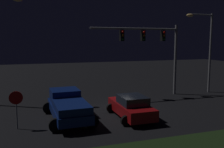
{
  "coord_description": "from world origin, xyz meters",
  "views": [
    {
      "loc": [
        -6.3,
        -17.34,
        5.07
      ],
      "look_at": [
        0.04,
        1.64,
        2.41
      ],
      "focal_mm": 40.38,
      "sensor_mm": 36.0,
      "label": 1
    }
  ],
  "objects_px": {
    "street_lamp_right": "(205,43)",
    "stop_sign": "(16,103)",
    "pickup_truck": "(68,104)",
    "car_sedan": "(131,107)",
    "traffic_signal_gantry": "(152,42)"
  },
  "relations": [
    {
      "from": "street_lamp_right",
      "to": "stop_sign",
      "type": "relative_size",
      "value": 3.42
    },
    {
      "from": "pickup_truck",
      "to": "car_sedan",
      "type": "xyz_separation_m",
      "value": [
        4.04,
        -0.97,
        -0.26
      ]
    },
    {
      "from": "pickup_truck",
      "to": "street_lamp_right",
      "type": "xyz_separation_m",
      "value": [
        13.94,
        4.36,
        3.88
      ]
    },
    {
      "from": "street_lamp_right",
      "to": "traffic_signal_gantry",
      "type": "bearing_deg",
      "value": 177.4
    },
    {
      "from": "car_sedan",
      "to": "stop_sign",
      "type": "distance_m",
      "value": 7.12
    },
    {
      "from": "car_sedan",
      "to": "street_lamp_right",
      "type": "distance_m",
      "value": 11.98
    },
    {
      "from": "stop_sign",
      "to": "street_lamp_right",
      "type": "bearing_deg",
      "value": 17.25
    },
    {
      "from": "traffic_signal_gantry",
      "to": "stop_sign",
      "type": "height_order",
      "value": "traffic_signal_gantry"
    },
    {
      "from": "traffic_signal_gantry",
      "to": "pickup_truck",
      "type": "bearing_deg",
      "value": -151.26
    },
    {
      "from": "traffic_signal_gantry",
      "to": "street_lamp_right",
      "type": "bearing_deg",
      "value": -2.6
    },
    {
      "from": "car_sedan",
      "to": "stop_sign",
      "type": "xyz_separation_m",
      "value": [
        -7.08,
        0.06,
        0.82
      ]
    },
    {
      "from": "pickup_truck",
      "to": "stop_sign",
      "type": "xyz_separation_m",
      "value": [
        -3.04,
        -0.91,
        0.56
      ]
    },
    {
      "from": "pickup_truck",
      "to": "street_lamp_right",
      "type": "bearing_deg",
      "value": -74.13
    },
    {
      "from": "pickup_truck",
      "to": "traffic_signal_gantry",
      "type": "relative_size",
      "value": 0.66
    },
    {
      "from": "street_lamp_right",
      "to": "stop_sign",
      "type": "height_order",
      "value": "street_lamp_right"
    }
  ]
}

